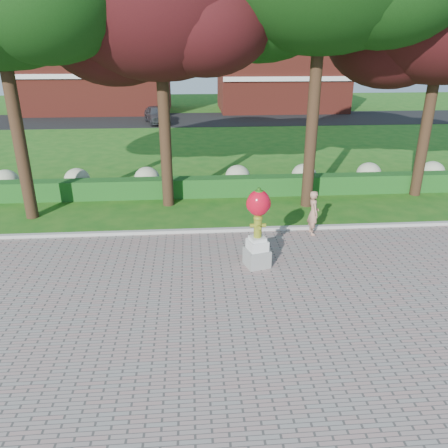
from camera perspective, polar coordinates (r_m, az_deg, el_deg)
name	(u,v)px	position (r m, az deg, el deg)	size (l,w,h in m)	color
ground	(232,275)	(12.24, 1.06, -6.67)	(100.00, 100.00, 0.00)	#1A5A16
walkway	(251,374)	(8.96, 3.61, -18.95)	(40.00, 14.00, 0.04)	gray
curb	(224,231)	(14.90, -0.02, -0.86)	(40.00, 0.18, 0.15)	#ADADA5
lawn_hedge	(217,187)	(18.54, -0.97, 4.90)	(24.00, 0.70, 0.80)	#154A19
hydrangea_row	(228,176)	(19.49, 0.53, 6.23)	(20.10, 1.10, 0.99)	#B4B98D
street	(202,119)	(39.13, -2.90, 13.49)	(50.00, 8.00, 0.02)	black
building_left	(94,74)	(45.62, -16.58, 18.31)	(14.00, 8.00, 7.00)	maroon
building_right	(281,76)	(45.66, 7.42, 18.62)	(12.00, 8.00, 6.40)	maroon
tree_mid_left	(155,2)	(16.84, -8.94, 26.69)	(8.25, 7.04, 10.69)	black
tree_far_right	(442,16)	(19.70, 26.56, 23.17)	(7.88, 6.72, 10.21)	black
hydrant_sculpture	(258,226)	(12.18, 4.45, -0.23)	(0.78, 0.78, 2.34)	gray
woman	(313,213)	(14.77, 11.59, 1.46)	(0.55, 0.36, 1.50)	tan
parked_car	(157,114)	(37.36, -8.76, 13.96)	(1.66, 4.12, 1.40)	#393A40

